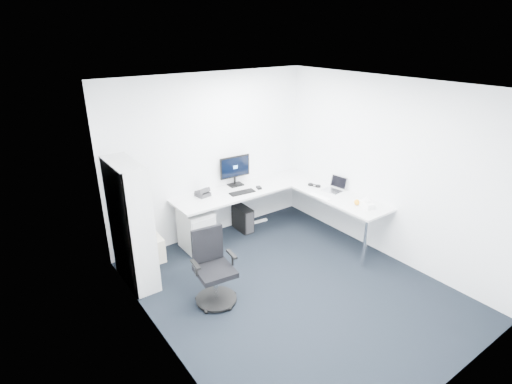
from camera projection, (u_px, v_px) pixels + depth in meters
ground at (292, 289)px, 5.45m from camera, size 4.20×4.20×0.00m
ceiling at (301, 87)px, 4.43m from camera, size 4.20×4.20×0.00m
wall_back at (211, 157)px, 6.51m from camera, size 3.60×0.02×2.70m
wall_front at (460, 277)px, 3.37m from camera, size 3.60×0.02×2.70m
wall_left at (159, 240)px, 3.96m from camera, size 0.02×4.20×2.70m
wall_right at (387, 170)px, 5.92m from camera, size 0.02×4.20×2.70m
l_desk at (263, 216)px, 6.65m from camera, size 2.75×1.54×0.80m
drawer_pedestal at (196, 230)px, 6.35m from camera, size 0.43×0.54×0.66m
bookshelf at (131, 224)px, 5.32m from camera, size 0.34×0.88×1.75m
task_chair at (215, 269)px, 5.01m from camera, size 0.61×0.61×0.99m
black_pc_tower at (243, 219)px, 6.99m from camera, size 0.21×0.44×0.43m
beige_pc_tower at (156, 248)px, 6.12m from camera, size 0.20×0.40×0.37m
power_strip at (259, 221)px, 7.33m from camera, size 0.32×0.08×0.04m
monitor at (235, 171)px, 6.75m from camera, size 0.56×0.21×0.53m
black_keyboard at (242, 192)px, 6.53m from camera, size 0.44×0.19×0.02m
mouse at (259, 188)px, 6.70m from camera, size 0.09×0.12×0.04m
desk_phone at (203, 192)px, 6.39m from camera, size 0.23×0.23×0.14m
laptop at (332, 185)px, 6.56m from camera, size 0.36×0.35×0.23m
white_keyboard at (320, 197)px, 6.37m from camera, size 0.15×0.40×0.01m
headphones at (314, 185)px, 6.81m from camera, size 0.20×0.24×0.05m
orange_fruit at (357, 202)px, 6.08m from camera, size 0.09×0.09×0.09m
tissue_box at (366, 205)px, 6.00m from camera, size 0.17×0.26×0.08m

